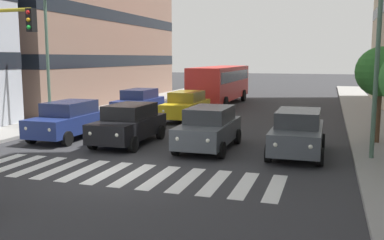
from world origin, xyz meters
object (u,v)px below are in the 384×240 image
car_row2_1 (186,106)px  street_tree_1 (381,72)px  car_row2_0 (139,102)px  bus_behind_traffic (221,81)px  car_3 (69,120)px  car_0 (298,132)px  car_2 (129,124)px  street_lamp_right (56,45)px  street_lamp_left (363,39)px  car_1 (209,128)px

car_row2_1 → street_tree_1: size_ratio=1.10×
car_row2_0 → car_row2_1: bearing=166.8°
car_row2_0 → bus_behind_traffic: 8.89m
car_3 → car_row2_0: 8.00m
car_0 → car_2: 7.12m
street_lamp_right → street_tree_1: street_lamp_right is taller
car_row2_0 → street_lamp_left: street_lamp_left is taller
car_1 → street_tree_1: street_tree_1 is taller
car_row2_0 → car_1: bearing=130.0°
car_2 → car_3: size_ratio=1.00×
car_3 → car_row2_1: bearing=-114.8°
bus_behind_traffic → street_tree_1: 17.09m
car_row2_1 → car_1: bearing=115.0°
car_0 → car_2: same height
car_2 → car_0: bearing=-179.9°
bus_behind_traffic → street_lamp_right: bearing=68.6°
street_lamp_left → street_lamp_right: street_lamp_left is taller
car_0 → street_lamp_right: size_ratio=0.66×
car_0 → street_lamp_left: (-2.12, 0.35, 3.47)m
car_0 → street_lamp_right: 13.25m
car_0 → car_row2_0: (10.44, -8.23, 0.00)m
car_row2_0 → car_row2_1: 3.55m
car_1 → bus_behind_traffic: size_ratio=0.42×
car_row2_0 → street_tree_1: bearing=158.1°
car_0 → car_row2_1: size_ratio=1.00×
car_row2_1 → bus_behind_traffic: (0.13, -9.00, 0.97)m
street_tree_1 → car_row2_0: bearing=-21.9°
car_2 → car_1: bearing=-179.8°
car_2 → street_tree_1: size_ratio=1.10×
street_lamp_right → car_3: bearing=131.9°
car_0 → car_3: bearing=-1.3°
car_3 → car_1: bearing=178.0°
street_lamp_right → car_2: bearing=153.4°
street_lamp_left → street_tree_1: 3.51m
car_2 → bus_behind_traffic: size_ratio=0.42×
bus_behind_traffic → car_0: bearing=113.4°
car_2 → car_3: (3.18, -0.24, 0.00)m
car_1 → street_tree_1: (-6.63, -2.79, 2.24)m
bus_behind_traffic → car_row2_1: bearing=90.8°
car_row2_0 → car_0: bearing=141.7°
car_row2_0 → bus_behind_traffic: bus_behind_traffic is taller
street_lamp_right → car_row2_0: bearing=-110.4°
car_0 → street_tree_1: size_ratio=1.10×
bus_behind_traffic → street_lamp_left: street_lamp_left is taller
car_2 → car_row2_0: size_ratio=1.00×
car_0 → car_row2_1: bearing=-46.7°
car_0 → car_2: size_ratio=1.00×
car_3 → street_tree_1: (-13.41, -2.55, 2.24)m
car_0 → street_lamp_left: street_lamp_left is taller
car_row2_0 → bus_behind_traffic: size_ratio=0.42×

